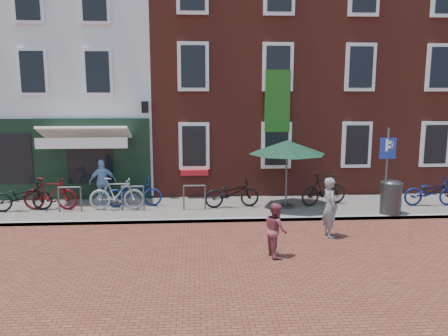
{
  "coord_description": "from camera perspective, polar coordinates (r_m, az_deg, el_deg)",
  "views": [
    {
      "loc": [
        0.57,
        -12.85,
        3.84
      ],
      "look_at": [
        1.45,
        0.82,
        1.54
      ],
      "focal_mm": 35.24,
      "sensor_mm": 36.0,
      "label": 1
    }
  ],
  "objects": [
    {
      "name": "litter_bin",
      "position": [
        14.85,
        20.85,
        -3.26
      ],
      "size": [
        0.65,
        0.65,
        1.19
      ],
      "color": "#3A3A3D",
      "rests_on": "sidewalk"
    },
    {
      "name": "bicycle_6",
      "position": [
        16.49,
        25.25,
        -2.78
      ],
      "size": [
        1.85,
        0.68,
        0.97
      ],
      "primitive_type": "imported",
      "rotation": [
        0.0,
        0.0,
        1.55
      ],
      "color": "#091753",
      "rests_on": "sidewalk"
    },
    {
      "name": "boy",
      "position": [
        10.65,
        6.74,
        -7.94
      ],
      "size": [
        0.6,
        0.72,
        1.31
      ],
      "primitive_type": "imported",
      "rotation": [
        0.0,
        0.0,
        1.75
      ],
      "color": "#8E3E46",
      "rests_on": "ground"
    },
    {
      "name": "bicycle_5",
      "position": [
        15.38,
        12.86,
        -2.73
      ],
      "size": [
        1.86,
        1.05,
        1.07
      ],
      "primitive_type": "imported",
      "rotation": [
        0.0,
        0.0,
        1.89
      ],
      "color": "black",
      "rests_on": "sidewalk"
    },
    {
      "name": "bicycle_3",
      "position": [
        14.76,
        -13.73,
        -3.28
      ],
      "size": [
        1.79,
        0.51,
        1.07
      ],
      "primitive_type": "imported",
      "rotation": [
        0.0,
        0.0,
        1.58
      ],
      "color": "gray",
      "rests_on": "sidewalk"
    },
    {
      "name": "woman",
      "position": [
        12.27,
        13.55,
        -4.99
      ],
      "size": [
        0.44,
        0.63,
        1.64
      ],
      "primitive_type": "imported",
      "rotation": [
        0.0,
        0.0,
        1.66
      ],
      "color": "slate",
      "rests_on": "ground"
    },
    {
      "name": "building_brick_mid",
      "position": [
        19.94,
        0.46,
        12.87
      ],
      "size": [
        6.0,
        8.0,
        10.0
      ],
      "primitive_type": "cube",
      "color": "maroon",
      "rests_on": "ground"
    },
    {
      "name": "building_brick_right",
      "position": [
        21.23,
        17.23,
        12.25
      ],
      "size": [
        6.0,
        8.0,
        10.0
      ],
      "primitive_type": "cube",
      "color": "maroon",
      "rests_on": "ground"
    },
    {
      "name": "bicycle_1",
      "position": [
        15.43,
        -21.61,
        -3.13
      ],
      "size": [
        1.82,
        0.63,
        1.07
      ],
      "primitive_type": "imported",
      "rotation": [
        0.0,
        0.0,
        1.5
      ],
      "color": "#53080C",
      "rests_on": "sidewalk"
    },
    {
      "name": "parking_sign",
      "position": [
        14.5,
        20.39,
        0.95
      ],
      "size": [
        0.5,
        0.08,
        2.73
      ],
      "color": "#4C4C4F",
      "rests_on": "sidewalk"
    },
    {
      "name": "sidewalk",
      "position": [
        14.85,
        -1.89,
        -5.26
      ],
      "size": [
        24.0,
        3.0,
        0.1
      ],
      "primitive_type": "cube",
      "color": "slate",
      "rests_on": "ground"
    },
    {
      "name": "building_stucco",
      "position": [
        20.63,
        -19.7,
        10.82
      ],
      "size": [
        8.0,
        8.0,
        9.0
      ],
      "primitive_type": "cube",
      "color": "silver",
      "rests_on": "ground"
    },
    {
      "name": "bicycle_4",
      "position": [
        14.7,
        1.04,
        -3.26
      ],
      "size": [
        1.91,
        0.86,
        0.97
      ],
      "primitive_type": "imported",
      "rotation": [
        0.0,
        0.0,
        1.69
      ],
      "color": "black",
      "rests_on": "sidewalk"
    },
    {
      "name": "cafe_person",
      "position": [
        15.69,
        -15.45,
        -1.72
      ],
      "size": [
        0.97,
        0.61,
        1.54
      ],
      "primitive_type": "imported",
      "rotation": [
        0.0,
        0.0,
        3.42
      ],
      "color": "#8DBBE7",
      "rests_on": "sidewalk"
    },
    {
      "name": "parasol",
      "position": [
        14.55,
        8.19,
        3.03
      ],
      "size": [
        2.54,
        2.54,
        2.36
      ],
      "color": "#4C4C4F",
      "rests_on": "sidewalk"
    },
    {
      "name": "bicycle_2",
      "position": [
        15.07,
        -11.58,
        -3.14
      ],
      "size": [
        1.9,
        0.83,
        0.97
      ],
      "primitive_type": "imported",
      "rotation": [
        0.0,
        0.0,
        1.68
      ],
      "color": "navy",
      "rests_on": "sidewalk"
    },
    {
      "name": "bicycle_0",
      "position": [
        15.66,
        -24.71,
        -3.36
      ],
      "size": [
        1.92,
        0.93,
        0.97
      ],
      "primitive_type": "imported",
      "rotation": [
        0.0,
        0.0,
        1.73
      ],
      "color": "black",
      "rests_on": "sidewalk"
    },
    {
      "name": "ground",
      "position": [
        13.43,
        -5.99,
        -7.14
      ],
      "size": [
        80.0,
        80.0,
        0.0
      ],
      "primitive_type": "plane",
      "color": "brown"
    }
  ]
}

